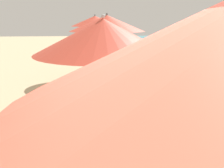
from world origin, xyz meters
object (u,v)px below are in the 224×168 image
object	(u,v)px
lounger_second_shoreside	(145,117)
cooler_box	(153,66)
lounger_third_shoreside	(128,79)
lounger_farthest_inland	(116,74)
person_walking_near	(116,44)
umbrella_second	(103,36)
lounger_farthest_shoreside	(111,65)
umbrella_farthest	(95,21)
umbrella_third	(107,23)

from	to	relation	value
lounger_second_shoreside	cooler_box	xyz separation A→B (m)	(2.08, 6.85, -0.13)
lounger_third_shoreside	lounger_farthest_inland	size ratio (longest dim) A/B	1.01
person_walking_near	cooler_box	size ratio (longest dim) A/B	3.25
umbrella_second	lounger_farthest_shoreside	xyz separation A→B (m)	(0.88, 7.99, -1.94)
umbrella_farthest	umbrella_second	bearing A→B (deg)	-90.78
lounger_second_shoreside	umbrella_third	xyz separation A→B (m)	(-0.66, 2.53, 2.09)
umbrella_farthest	person_walking_near	xyz separation A→B (m)	(1.54, 5.43, -1.52)
lounger_farthest_inland	umbrella_second	bearing A→B (deg)	-97.35
umbrella_second	lounger_farthest_shoreside	size ratio (longest dim) A/B	1.89
lounger_farthest_shoreside	lounger_farthest_inland	size ratio (longest dim) A/B	0.93
lounger_second_shoreside	lounger_third_shoreside	xyz separation A→B (m)	(0.24, 3.75, -0.01)
person_walking_near	cooler_box	distance (m)	4.43
lounger_second_shoreside	umbrella_third	size ratio (longest dim) A/B	0.57
umbrella_third	cooler_box	world-z (taller)	umbrella_third
person_walking_near	lounger_farthest_shoreside	bearing A→B (deg)	-57.07
umbrella_second	lounger_farthest_shoreside	distance (m)	8.27
umbrella_second	umbrella_farthest	xyz separation A→B (m)	(0.09, 6.79, 0.22)
umbrella_third	lounger_third_shoreside	distance (m)	2.58
lounger_second_shoreside	lounger_third_shoreside	bearing A→B (deg)	90.48
lounger_farthest_shoreside	person_walking_near	xyz separation A→B (m)	(0.76, 4.23, 0.65)
umbrella_third	cooler_box	size ratio (longest dim) A/B	5.63
lounger_third_shoreside	umbrella_farthest	xyz separation A→B (m)	(-1.18, 1.79, 2.15)
umbrella_farthest	person_walking_near	bearing A→B (deg)	74.14
umbrella_third	umbrella_farthest	world-z (taller)	umbrella_farthest
umbrella_third	lounger_farthest_shoreside	size ratio (longest dim) A/B	1.99
umbrella_third	lounger_third_shoreside	bearing A→B (deg)	53.29
umbrella_third	lounger_farthest_inland	bearing A→B (deg)	74.57
cooler_box	lounger_second_shoreside	bearing A→B (deg)	-106.85
lounger_second_shoreside	cooler_box	bearing A→B (deg)	77.34
lounger_farthest_shoreside	umbrella_farthest	bearing A→B (deg)	-110.64
lounger_farthest_shoreside	umbrella_third	bearing A→B (deg)	-84.34
lounger_second_shoreside	umbrella_second	bearing A→B (deg)	-125.27
umbrella_third	person_walking_near	size ratio (longest dim) A/B	1.74
person_walking_near	umbrella_second	bearing A→B (deg)	-54.56
lounger_second_shoreside	cooler_box	world-z (taller)	lounger_second_shoreside
umbrella_farthest	lounger_farthest_inland	xyz separation A→B (m)	(0.81, -1.07, -2.13)
lounger_third_shoreside	cooler_box	bearing A→B (deg)	68.27
umbrella_farthest	lounger_farthest_shoreside	world-z (taller)	umbrella_farthest
umbrella_third	lounger_farthest_shoreside	distance (m)	4.73
umbrella_second	cooler_box	distance (m)	8.92
umbrella_third	lounger_farthest_inland	distance (m)	2.88
lounger_third_shoreside	cooler_box	distance (m)	3.61
cooler_box	lounger_third_shoreside	bearing A→B (deg)	-120.56
lounger_third_shoreside	lounger_farthest_inland	world-z (taller)	lounger_third_shoreside
umbrella_third	person_walking_near	xyz separation A→B (m)	(1.27, 8.43, -1.46)
lounger_farthest_shoreside	person_walking_near	bearing A→B (deg)	92.48
umbrella_farthest	person_walking_near	world-z (taller)	umbrella_farthest
umbrella_farthest	cooler_box	distance (m)	4.00
lounger_farthest_shoreside	lounger_second_shoreside	bearing A→B (deg)	-76.12
lounger_second_shoreside	umbrella_farthest	distance (m)	6.01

